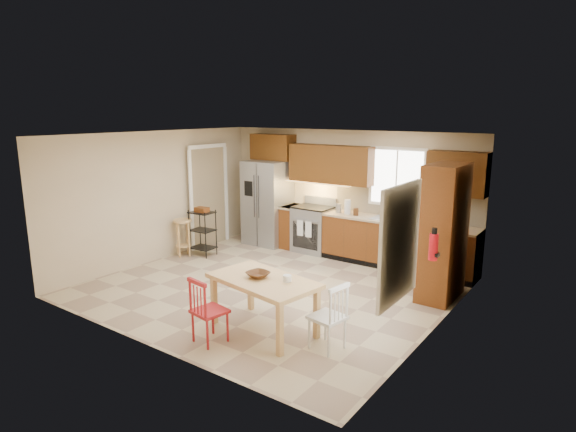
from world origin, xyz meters
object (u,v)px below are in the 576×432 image
(refrigerator, at_px, (268,203))
(utility_cart, at_px, (203,233))
(chair_white, at_px, (327,316))
(pantry, at_px, (444,232))
(soap_bottle, at_px, (407,218))
(dining_table, at_px, (264,305))
(chair_red, at_px, (210,310))
(range_stove, at_px, (313,230))
(fire_extinguisher, at_px, (433,247))
(table_bowl, at_px, (258,278))
(bar_stool, at_px, (183,238))
(table_jar, at_px, (287,280))

(refrigerator, bearing_deg, utility_cart, -109.40)
(refrigerator, relative_size, utility_cart, 1.95)
(chair_white, xyz_separation_m, utility_cart, (-4.07, 1.92, 0.04))
(pantry, bearing_deg, soap_bottle, 136.55)
(dining_table, relative_size, chair_red, 1.70)
(soap_bottle, xyz_separation_m, chair_red, (-0.93, -4.07, -0.57))
(range_stove, xyz_separation_m, utility_cart, (-1.67, -1.53, 0.01))
(chair_white, bearing_deg, fire_extinguisher, -19.39)
(soap_bottle, distance_m, pantry, 1.31)
(fire_extinguisher, height_order, table_bowl, fire_extinguisher)
(soap_bottle, height_order, bar_stool, soap_bottle)
(range_stove, xyz_separation_m, chair_red, (1.10, -4.15, -0.03))
(soap_bottle, relative_size, table_jar, 1.65)
(chair_white, height_order, bar_stool, chair_white)
(bar_stool, bearing_deg, table_jar, -24.46)
(dining_table, relative_size, bar_stool, 1.95)
(dining_table, distance_m, chair_red, 0.74)
(chair_red, distance_m, bar_stool, 3.85)
(refrigerator, bearing_deg, range_stove, 2.99)
(fire_extinguisher, distance_m, table_jar, 2.00)
(soap_bottle, bearing_deg, dining_table, -99.64)
(fire_extinguisher, relative_size, bar_stool, 0.48)
(pantry, distance_m, table_bowl, 3.01)
(chair_red, xyz_separation_m, table_jar, (0.67, 0.74, 0.32))
(range_stove, relative_size, dining_table, 0.63)
(chair_red, distance_m, table_jar, 1.05)
(fire_extinguisher, height_order, chair_white, fire_extinguisher)
(refrigerator, distance_m, chair_red, 4.69)
(fire_extinguisher, height_order, chair_red, fire_extinguisher)
(utility_cart, bearing_deg, chair_white, -29.25)
(refrigerator, xyz_separation_m, pantry, (4.13, -0.93, 0.14))
(table_bowl, bearing_deg, range_stove, 111.21)
(range_stove, height_order, dining_table, range_stove)
(refrigerator, height_order, range_stove, refrigerator)
(bar_stool, bearing_deg, fire_extinguisher, -3.68)
(utility_cart, bearing_deg, fire_extinguisher, -9.92)
(utility_cart, bearing_deg, chair_red, -47.41)
(soap_bottle, distance_m, utility_cart, 4.01)
(refrigerator, distance_m, pantry, 4.23)
(table_jar, bearing_deg, refrigerator, 131.06)
(dining_table, bearing_deg, range_stove, 121.97)
(pantry, bearing_deg, refrigerator, 167.38)
(chair_white, bearing_deg, table_bowl, 102.22)
(pantry, relative_size, table_jar, 18.10)
(table_jar, relative_size, bar_stool, 0.16)
(range_stove, height_order, table_bowl, range_stove)
(chair_red, height_order, bar_stool, chair_red)
(range_stove, bearing_deg, table_bowl, -68.79)
(range_stove, bearing_deg, utility_cart, -137.45)
(pantry, relative_size, bar_stool, 2.81)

